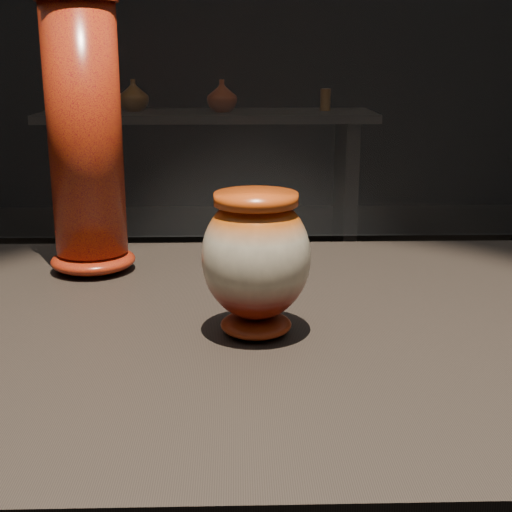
% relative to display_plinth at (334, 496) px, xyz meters
% --- Properties ---
extents(display_plinth, '(2.00, 0.80, 0.90)m').
position_rel_display_plinth_xyz_m(display_plinth, '(0.00, 0.00, 0.00)').
color(display_plinth, black).
rests_on(display_plinth, ground).
extents(main_vase, '(0.15, 0.15, 0.18)m').
position_rel_display_plinth_xyz_m(main_vase, '(-0.11, -0.05, 0.37)').
color(main_vase, '#651309').
rests_on(main_vase, display_plinth).
extents(tall_vase, '(0.17, 0.17, 0.43)m').
position_rel_display_plinth_xyz_m(tall_vase, '(-0.37, 0.23, 0.48)').
color(tall_vase, '#BB400C').
rests_on(tall_vase, display_plinth).
extents(back_shelf, '(2.00, 0.60, 0.90)m').
position_rel_display_plinth_xyz_m(back_shelf, '(-0.30, 3.51, 0.01)').
color(back_shelf, black).
rests_on(back_shelf, ground).
extents(back_vase_left, '(0.23, 0.23, 0.19)m').
position_rel_display_plinth_xyz_m(back_vase_left, '(-0.75, 3.52, 0.36)').
color(back_vase_left, brown).
rests_on(back_vase_left, back_shelf).
extents(back_vase_mid, '(0.24, 0.24, 0.19)m').
position_rel_display_plinth_xyz_m(back_vase_mid, '(-0.22, 3.45, 0.36)').
color(back_vase_mid, '#651309').
rests_on(back_vase_mid, back_shelf).
extents(back_vase_right, '(0.06, 0.06, 0.13)m').
position_rel_display_plinth_xyz_m(back_vase_right, '(0.41, 3.55, 0.34)').
color(back_vase_right, brown).
rests_on(back_vase_right, back_shelf).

